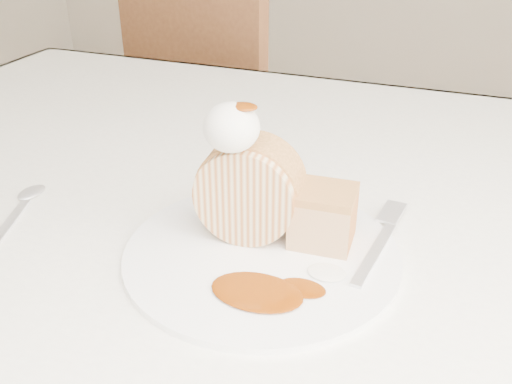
% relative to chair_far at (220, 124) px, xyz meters
% --- Properties ---
extents(table, '(1.40, 0.90, 0.75)m').
position_rel_chair_far_xyz_m(table, '(0.39, -0.71, 0.15)').
color(table, white).
rests_on(table, ground).
extents(chair_far, '(0.50, 0.50, 0.89)m').
position_rel_chair_far_xyz_m(chair_far, '(0.00, 0.00, 0.00)').
color(chair_far, brown).
rests_on(chair_far, ground).
extents(plate, '(0.30, 0.30, 0.01)m').
position_rel_chair_far_xyz_m(plate, '(0.44, -0.88, 0.25)').
color(plate, white).
rests_on(plate, table).
extents(roulade_slice, '(0.11, 0.07, 0.10)m').
position_rel_chair_far_xyz_m(roulade_slice, '(0.42, -0.85, 0.30)').
color(roulade_slice, '#CEBC8F').
rests_on(roulade_slice, plate).
extents(cake_chunk, '(0.07, 0.06, 0.05)m').
position_rel_chair_far_xyz_m(cake_chunk, '(0.50, -0.84, 0.28)').
color(cake_chunk, tan).
rests_on(cake_chunk, plate).
extents(whipped_cream, '(0.05, 0.05, 0.05)m').
position_rel_chair_far_xyz_m(whipped_cream, '(0.41, -0.87, 0.38)').
color(whipped_cream, silver).
rests_on(whipped_cream, roulade_slice).
extents(caramel_drizzle, '(0.03, 0.02, 0.01)m').
position_rel_chair_far_xyz_m(caramel_drizzle, '(0.42, -0.87, 0.41)').
color(caramel_drizzle, '#6B2A04').
rests_on(caramel_drizzle, whipped_cream).
extents(caramel_pool, '(0.09, 0.06, 0.00)m').
position_rel_chair_far_xyz_m(caramel_pool, '(0.46, -0.94, 0.25)').
color(caramel_pool, '#6B2A04').
rests_on(caramel_pool, plate).
extents(fork, '(0.04, 0.17, 0.00)m').
position_rel_chair_far_xyz_m(fork, '(0.55, -0.85, 0.25)').
color(fork, silver).
rests_on(fork, plate).
extents(spoon, '(0.07, 0.15, 0.00)m').
position_rel_chair_far_xyz_m(spoon, '(0.16, -0.93, 0.25)').
color(spoon, silver).
rests_on(spoon, table).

